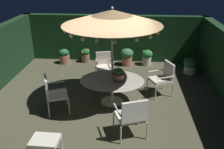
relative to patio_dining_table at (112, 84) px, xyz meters
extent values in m
cube|color=#494633|center=(-0.21, -0.17, -0.61)|extent=(7.43, 7.77, 0.02)
cube|color=#153519|center=(-0.21, 3.57, 0.34)|extent=(7.43, 0.30, 1.87)
cylinder|color=silver|center=(0.00, 0.00, -0.58)|extent=(0.65, 0.65, 0.03)
cylinder|color=silver|center=(0.00, 0.00, -0.25)|extent=(0.09, 0.09, 0.69)
ellipsoid|color=#B3AE9D|center=(0.00, 0.00, 0.11)|extent=(1.81, 1.47, 0.03)
cylinder|color=beige|center=(0.00, 0.00, 0.61)|extent=(0.06, 0.06, 2.41)
cone|color=tan|center=(0.00, 0.00, 1.86)|extent=(2.59, 2.59, 0.37)
sphere|color=beige|center=(0.00, 0.00, 2.09)|extent=(0.07, 0.07, 0.07)
sphere|color=#F9DB8C|center=(1.19, 0.02, 1.58)|extent=(0.09, 0.09, 0.09)
sphere|color=#F9DB8C|center=(1.13, 0.39, 1.58)|extent=(0.09, 0.09, 0.09)
sphere|color=#F9DB8C|center=(0.92, 0.75, 1.58)|extent=(0.09, 0.09, 0.09)
sphere|color=#F9DB8C|center=(0.63, 1.01, 1.58)|extent=(0.09, 0.09, 0.09)
sphere|color=#F9DB8C|center=(0.26, 1.16, 1.58)|extent=(0.09, 0.09, 0.09)
sphere|color=#F9DB8C|center=(-0.16, 1.18, 1.58)|extent=(0.09, 0.09, 0.09)
sphere|color=#F9DB8C|center=(-0.60, 1.03, 1.58)|extent=(0.09, 0.09, 0.09)
sphere|color=#F9DB8C|center=(-0.92, 0.75, 1.58)|extent=(0.09, 0.09, 0.09)
sphere|color=#F9DB8C|center=(-1.12, 0.41, 1.58)|extent=(0.09, 0.09, 0.09)
sphere|color=#F9DB8C|center=(-1.19, -0.02, 1.58)|extent=(0.09, 0.09, 0.09)
sphere|color=#F9DB8C|center=(-1.14, -0.36, 1.58)|extent=(0.09, 0.09, 0.09)
sphere|color=#F9DB8C|center=(-0.88, -0.81, 1.58)|extent=(0.09, 0.09, 0.09)
sphere|color=#F9DB8C|center=(-0.56, -1.05, 1.58)|extent=(0.09, 0.09, 0.09)
sphere|color=#F9DB8C|center=(-0.25, -1.17, 1.58)|extent=(0.09, 0.09, 0.09)
sphere|color=#F9DB8C|center=(0.15, -1.18, 1.58)|extent=(0.09, 0.09, 0.09)
sphere|color=#F9DB8C|center=(0.62, -1.02, 1.58)|extent=(0.09, 0.09, 0.09)
sphere|color=#F9DB8C|center=(0.93, -0.75, 1.58)|extent=(0.09, 0.09, 0.09)
sphere|color=#F9DB8C|center=(1.12, -0.40, 1.58)|extent=(0.09, 0.09, 0.09)
cylinder|color=#AD674E|center=(0.16, -0.05, 0.17)|extent=(0.15, 0.15, 0.08)
cylinder|color=#A2634B|center=(0.16, -0.05, 0.27)|extent=(0.34, 0.34, 0.13)
ellipsoid|color=#346631|center=(0.16, -0.05, 0.40)|extent=(0.29, 0.29, 0.17)
sphere|color=beige|center=(0.16, -0.05, 0.47)|extent=(0.10, 0.10, 0.10)
cylinder|color=silver|center=(-1.29, -0.22, -0.37)|extent=(0.04, 0.04, 0.46)
cylinder|color=silver|center=(-1.08, -0.74, -0.37)|extent=(0.04, 0.04, 0.46)
cylinder|color=silver|center=(-1.78, -0.41, -0.37)|extent=(0.04, 0.04, 0.46)
cylinder|color=silver|center=(-1.57, -0.93, -0.37)|extent=(0.04, 0.04, 0.46)
cube|color=silver|center=(-1.43, -0.57, -0.10)|extent=(0.68, 0.70, 0.07)
cube|color=silver|center=(-1.66, -0.67, 0.18)|extent=(0.26, 0.52, 0.50)
cylinder|color=silver|center=(-1.53, -0.31, 0.13)|extent=(0.48, 0.22, 0.04)
cylinder|color=silver|center=(-1.33, -0.84, 0.13)|extent=(0.48, 0.22, 0.04)
cylinder|color=silver|center=(0.14, -1.29, -0.37)|extent=(0.04, 0.04, 0.46)
cylinder|color=silver|center=(0.72, -1.07, -0.37)|extent=(0.04, 0.04, 0.46)
cylinder|color=silver|center=(0.33, -1.82, -0.37)|extent=(0.04, 0.04, 0.46)
cylinder|color=silver|center=(0.92, -1.61, -0.37)|extent=(0.04, 0.04, 0.46)
cube|color=silver|center=(0.53, -1.45, -0.11)|extent=(0.76, 0.73, 0.07)
cube|color=silver|center=(0.62, -1.70, 0.18)|extent=(0.58, 0.26, 0.50)
cylinder|color=silver|center=(0.24, -1.55, 0.12)|extent=(0.22, 0.53, 0.04)
cylinder|color=silver|center=(0.82, -1.34, 0.12)|extent=(0.22, 0.53, 0.04)
cylinder|color=silver|center=(1.26, 0.25, -0.38)|extent=(0.04, 0.04, 0.45)
cylinder|color=silver|center=(1.04, 0.75, -0.38)|extent=(0.04, 0.04, 0.45)
cylinder|color=silver|center=(1.78, 0.47, -0.38)|extent=(0.04, 0.04, 0.45)
cylinder|color=silver|center=(1.57, 0.98, -0.38)|extent=(0.04, 0.04, 0.45)
cube|color=silver|center=(1.41, 0.61, -0.12)|extent=(0.72, 0.71, 0.07)
cube|color=silver|center=(1.66, 0.72, 0.17)|extent=(0.26, 0.51, 0.50)
cylinder|color=silver|center=(1.52, 0.36, 0.08)|extent=(0.51, 0.25, 0.04)
cylinder|color=silver|center=(1.31, 0.86, 0.08)|extent=(0.51, 0.25, 0.04)
cylinder|color=silver|center=(-0.06, 1.29, -0.38)|extent=(0.04, 0.04, 0.43)
cylinder|color=silver|center=(-0.57, 1.16, -0.38)|extent=(0.04, 0.04, 0.43)
cylinder|color=silver|center=(-0.20, 1.83, -0.38)|extent=(0.04, 0.04, 0.43)
cylinder|color=silver|center=(-0.71, 1.70, -0.38)|extent=(0.04, 0.04, 0.43)
cube|color=silver|center=(-0.38, 1.49, -0.14)|extent=(0.64, 0.66, 0.07)
cube|color=silver|center=(-0.45, 1.75, 0.13)|extent=(0.51, 0.19, 0.45)
cylinder|color=silver|center=(-0.13, 1.56, 0.10)|extent=(0.17, 0.53, 0.04)
cylinder|color=silver|center=(-0.64, 1.43, 0.10)|extent=(0.17, 0.53, 0.04)
cylinder|color=silver|center=(-1.46, -2.10, -0.43)|extent=(0.03, 0.03, 0.35)
cylinder|color=silver|center=(-0.92, -2.11, -0.43)|extent=(0.03, 0.03, 0.35)
cube|color=silver|center=(-1.19, -2.31, -0.21)|extent=(0.58, 0.46, 0.08)
cylinder|color=#B16749|center=(0.35, 3.00, -0.42)|extent=(0.41, 0.41, 0.36)
ellipsoid|color=#2F6C42|center=(0.35, 3.00, -0.10)|extent=(0.50, 0.50, 0.35)
sphere|color=orange|center=(0.53, 3.05, -0.06)|extent=(0.07, 0.07, 0.07)
sphere|color=orange|center=(0.40, 3.20, -0.01)|extent=(0.07, 0.07, 0.07)
sphere|color=orange|center=(0.21, 3.08, -0.02)|extent=(0.11, 0.11, 0.11)
sphere|color=orange|center=(0.22, 2.91, -0.01)|extent=(0.07, 0.07, 0.07)
sphere|color=orange|center=(0.41, 2.84, 0.02)|extent=(0.07, 0.07, 0.07)
cylinder|color=#876250|center=(-1.36, 3.21, -0.43)|extent=(0.35, 0.35, 0.33)
ellipsoid|color=#195C23|center=(-1.36, 3.21, -0.17)|extent=(0.36, 0.36, 0.25)
sphere|color=orange|center=(-1.26, 3.19, -0.08)|extent=(0.10, 0.10, 0.10)
sphere|color=orange|center=(-1.28, 3.33, -0.14)|extent=(0.06, 0.06, 0.06)
sphere|color=orange|center=(-1.41, 3.32, -0.15)|extent=(0.10, 0.10, 0.10)
sphere|color=orange|center=(-1.48, 3.17, -0.13)|extent=(0.07, 0.07, 0.07)
sphere|color=orange|center=(-1.45, 3.09, -0.15)|extent=(0.11, 0.11, 0.11)
sphere|color=orange|center=(-1.32, 3.12, -0.15)|extent=(0.09, 0.09, 0.09)
cylinder|color=beige|center=(2.71, 2.35, -0.46)|extent=(0.45, 0.45, 0.28)
ellipsoid|color=#215A2C|center=(2.71, 2.35, -0.17)|extent=(0.54, 0.54, 0.38)
sphere|color=#B43675|center=(2.85, 2.39, -0.15)|extent=(0.10, 0.10, 0.10)
sphere|color=#B83973|center=(2.71, 2.55, -0.12)|extent=(0.07, 0.07, 0.07)
sphere|color=#BE2F7A|center=(2.53, 2.30, -0.08)|extent=(0.08, 0.08, 0.08)
sphere|color=#A42F76|center=(2.67, 2.14, -0.05)|extent=(0.06, 0.06, 0.06)
cylinder|color=#9F654C|center=(-2.19, 2.99, -0.43)|extent=(0.42, 0.42, 0.34)
ellipsoid|color=#1E5A31|center=(-2.19, 2.99, -0.14)|extent=(0.41, 0.41, 0.28)
sphere|color=orange|center=(-2.05, 3.00, -0.12)|extent=(0.10, 0.10, 0.10)
sphere|color=orange|center=(-2.13, 3.12, -0.11)|extent=(0.07, 0.07, 0.07)
sphere|color=orange|center=(-2.23, 3.09, -0.09)|extent=(0.06, 0.06, 0.06)
sphere|color=orange|center=(-2.33, 2.95, -0.07)|extent=(0.07, 0.07, 0.07)
sphere|color=orange|center=(-2.29, 2.89, -0.13)|extent=(0.11, 0.11, 0.11)
sphere|color=orange|center=(-2.14, 2.88, -0.06)|extent=(0.07, 0.07, 0.07)
cylinder|color=beige|center=(1.15, 3.07, -0.43)|extent=(0.34, 0.34, 0.34)
ellipsoid|color=#26722E|center=(1.15, 3.07, -0.14)|extent=(0.43, 0.43, 0.30)
sphere|color=silver|center=(1.24, 3.10, -0.07)|extent=(0.08, 0.08, 0.08)
sphere|color=silver|center=(1.19, 3.22, -0.05)|extent=(0.08, 0.08, 0.08)
sphere|color=silver|center=(1.07, 3.22, -0.12)|extent=(0.07, 0.07, 0.07)
sphere|color=silver|center=(1.00, 3.11, -0.05)|extent=(0.06, 0.06, 0.06)
sphere|color=silver|center=(1.10, 2.99, -0.12)|extent=(0.09, 0.09, 0.09)
sphere|color=silver|center=(1.26, 2.95, -0.04)|extent=(0.08, 0.08, 0.08)
camera|label=1|loc=(0.49, -6.20, 3.04)|focal=39.29mm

